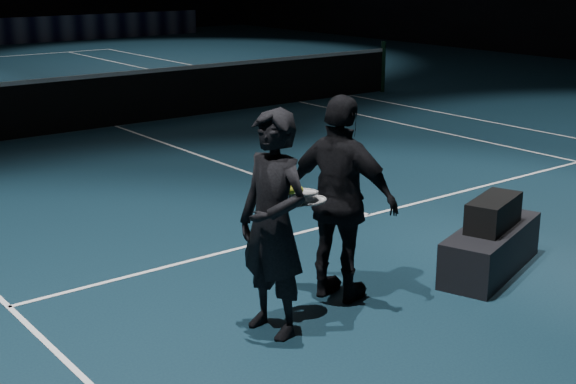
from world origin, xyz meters
The scene contains 13 objects.
floor centered at (0.00, 0.00, 0.00)m, with size 36.00×36.00×0.00m, color black.
court_lines centered at (0.00, 0.00, 0.00)m, with size 10.98×23.78×0.01m, color white, non-canonical shape.
net_post_right centered at (6.40, 0.00, 0.55)m, with size 0.10×0.10×1.10m, color black.
net_mesh centered at (0.00, 0.00, 0.45)m, with size 12.80×0.02×0.86m, color black.
net_tape centered at (0.00, 0.00, 0.92)m, with size 12.80×0.03×0.07m, color white.
player_bench centered at (-0.27, -8.32, 0.21)m, with size 1.42×0.47×0.42m, color black.
racket_bag centered at (-0.27, -8.32, 0.57)m, with size 0.71×0.30×0.28m, color black.
bag_signature centered at (-0.27, -8.47, 0.57)m, with size 0.33×0.00×0.09m, color white.
player_a centered at (-2.62, -8.10, 0.88)m, with size 0.64×0.42×1.75m, color black.
player_b centered at (-1.79, -7.93, 0.88)m, with size 1.03×0.43×1.75m, color black.
racket_lower centered at (-2.18, -8.01, 0.96)m, with size 0.68×0.22×0.03m, color black, non-canonical shape.
racket_upper centered at (-2.24, -7.98, 1.03)m, with size 0.68×0.22×0.03m, color black, non-canonical shape.
tennis_balls centered at (-2.37, -8.05, 1.10)m, with size 0.12×0.10×0.12m, color #D6E931, non-canonical shape.
Camera 1 is at (-6.02, -12.70, 2.78)m, focal length 50.00 mm.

